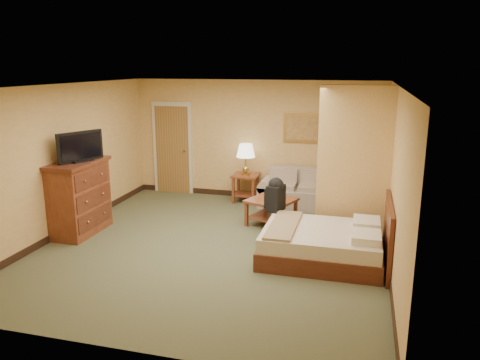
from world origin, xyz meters
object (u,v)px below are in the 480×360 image
(loveseat, at_px, (298,194))
(bed, at_px, (326,243))
(coffee_table, at_px, (271,206))
(dresser, at_px, (79,197))

(loveseat, relative_size, bed, 0.84)
(loveseat, height_order, bed, bed)
(loveseat, xyz_separation_m, coffee_table, (-0.31, -1.29, 0.09))
(coffee_table, bearing_deg, loveseat, 76.38)
(coffee_table, bearing_deg, bed, -50.77)
(coffee_table, distance_m, dresser, 3.44)
(coffee_table, xyz_separation_m, dresser, (-3.18, -1.28, 0.30))
(loveseat, xyz_separation_m, bed, (0.81, -2.67, 0.01))
(loveseat, distance_m, coffee_table, 1.33)
(dresser, distance_m, bed, 4.32)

